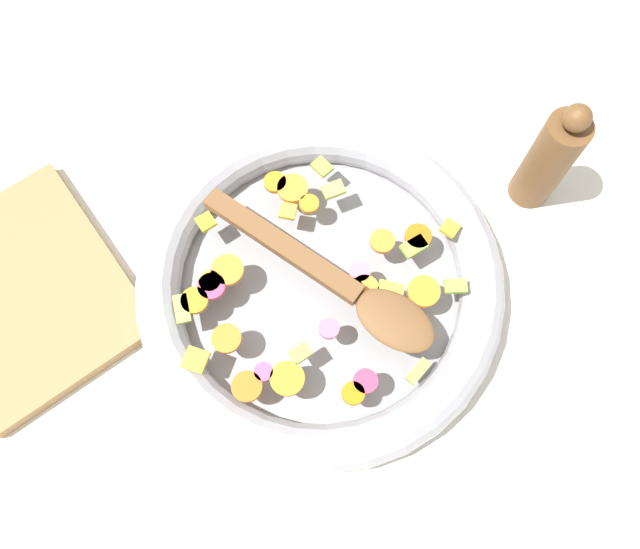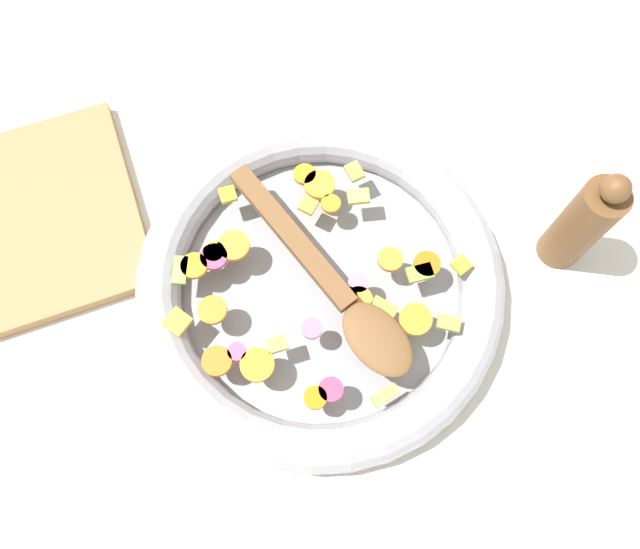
{
  "view_description": "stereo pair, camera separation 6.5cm",
  "coord_description": "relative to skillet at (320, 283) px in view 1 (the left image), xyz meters",
  "views": [
    {
      "loc": [
        -0.18,
        0.13,
        0.68
      ],
      "look_at": [
        0.0,
        0.0,
        0.05
      ],
      "focal_mm": 35.0,
      "sensor_mm": 36.0,
      "label": 1
    },
    {
      "loc": [
        -0.21,
        0.08,
        0.68
      ],
      "look_at": [
        0.0,
        0.0,
        0.05
      ],
      "focal_mm": 35.0,
      "sensor_mm": 36.0,
      "label": 2
    }
  ],
  "objects": [
    {
      "name": "ground_plane",
      "position": [
        0.0,
        0.0,
        -0.02
      ],
      "size": [
        4.0,
        4.0,
        0.0
      ],
      "primitive_type": "plane",
      "color": "silver"
    },
    {
      "name": "cutting_board",
      "position": [
        0.19,
        0.27,
        -0.01
      ],
      "size": [
        0.25,
        0.2,
        0.02
      ],
      "color": "#9E7547",
      "rests_on": "ground_plane"
    },
    {
      "name": "skillet",
      "position": [
        0.0,
        0.0,
        0.0
      ],
      "size": [
        0.41,
        0.41,
        0.05
      ],
      "color": "gray",
      "rests_on": "ground_plane"
    },
    {
      "name": "chopped_vegetables",
      "position": [
        -0.0,
        0.02,
        0.03
      ],
      "size": [
        0.29,
        0.33,
        0.01
      ],
      "color": "orange",
      "rests_on": "skillet"
    },
    {
      "name": "pepper_mill",
      "position": [
        -0.05,
        -0.28,
        0.05
      ],
      "size": [
        0.05,
        0.05,
        0.17
      ],
      "color": "brown",
      "rests_on": "ground_plane"
    },
    {
      "name": "wooden_spoon",
      "position": [
        -0.03,
        -0.01,
        0.04
      ],
      "size": [
        0.29,
        0.13,
        0.01
      ],
      "color": "brown",
      "rests_on": "chopped_vegetables"
    }
  ]
}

